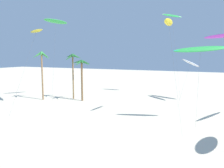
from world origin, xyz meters
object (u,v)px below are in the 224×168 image
object	(u,v)px
flying_kite_9	(56,21)
flying_kite_2	(169,22)
palm_tree_2	(82,67)
flying_kite_5	(36,31)
palm_tree_0	(42,60)
flying_kite_8	(172,16)
palm_tree_1	(73,61)
flying_kite_6	(200,49)
flying_kite_7	(190,63)
flying_kite_4	(223,36)

from	to	relation	value
flying_kite_9	flying_kite_2	bearing A→B (deg)	-12.98
palm_tree_2	flying_kite_5	xyz separation A→B (m)	(-5.93, -7.33, 7.37)
flying_kite_5	palm_tree_0	bearing A→B (deg)	123.70
palm_tree_0	palm_tree_2	xyz separation A→B (m)	(8.90, 2.88, -1.49)
palm_tree_0	flying_kite_8	distance (m)	33.47
palm_tree_1	flying_kite_8	size ratio (longest dim) A/B	0.50
palm_tree_1	flying_kite_5	xyz separation A→B (m)	(-2.90, -8.23, 6.13)
palm_tree_2	flying_kite_9	bearing A→B (deg)	179.70
palm_tree_0	flying_kite_6	distance (m)	34.49
palm_tree_2	flying_kite_6	world-z (taller)	flying_kite_6
palm_tree_0	flying_kite_5	size ratio (longest dim) A/B	0.70
palm_tree_2	flying_kite_2	xyz separation A→B (m)	(20.30, -6.24, 7.64)
palm_tree_1	flying_kite_7	world-z (taller)	palm_tree_1
flying_kite_2	flying_kite_6	bearing A→B (deg)	-12.92
palm_tree_0	flying_kite_9	distance (m)	9.41
flying_kite_5	flying_kite_7	distance (m)	33.29
flying_kite_4	flying_kite_5	world-z (taller)	flying_kite_5
flying_kite_6	flying_kite_7	distance (m)	18.05
flying_kite_9	flying_kite_8	bearing A→B (deg)	36.30
flying_kite_4	flying_kite_6	world-z (taller)	flying_kite_4
palm_tree_0	flying_kite_6	bearing A→B (deg)	-7.51
flying_kite_5	flying_kite_8	xyz separation A→B (m)	(21.82, 24.15, 4.96)
flying_kite_4	flying_kite_9	world-z (taller)	flying_kite_9
flying_kite_2	flying_kite_8	world-z (taller)	flying_kite_8
palm_tree_1	flying_kite_5	bearing A→B (deg)	-109.41
palm_tree_1	flying_kite_6	xyz separation A→B (m)	(28.27, -8.28, 2.16)
flying_kite_2	flying_kite_4	xyz separation A→B (m)	(7.56, 17.63, -1.06)
flying_kite_7	flying_kite_5	bearing A→B (deg)	-147.67
flying_kite_6	flying_kite_8	bearing A→B (deg)	111.12
flying_kite_4	flying_kite_6	bearing A→B (deg)	-97.91
flying_kite_8	flying_kite_9	bearing A→B (deg)	-143.70
palm_tree_2	flying_kite_5	world-z (taller)	flying_kite_5
flying_kite_7	palm_tree_0	bearing A→B (deg)	-156.94
palm_tree_0	flying_kite_9	bearing A→B (deg)	56.20
flying_kite_7	flying_kite_9	xyz separation A→B (m)	(-28.61, -10.09, 9.35)
palm_tree_1	flying_kite_7	size ratio (longest dim) A/B	1.08
flying_kite_2	palm_tree_2	bearing A→B (deg)	162.90
flying_kite_7	flying_kite_2	bearing A→B (deg)	-94.76
palm_tree_1	flying_kite_4	bearing A→B (deg)	18.75
palm_tree_1	flying_kite_9	bearing A→B (deg)	-167.54
flying_kite_4	flying_kite_7	distance (m)	8.52
palm_tree_1	flying_kite_9	xyz separation A→B (m)	(-3.92, -0.87, 8.98)
palm_tree_2	flying_kite_2	bearing A→B (deg)	-17.10
flying_kite_8	flying_kite_9	size ratio (longest dim) A/B	1.12
flying_kite_2	flying_kite_8	distance (m)	23.94
palm_tree_1	flying_kite_7	xyz separation A→B (m)	(24.69, 9.23, -0.37)
flying_kite_2	flying_kite_9	bearing A→B (deg)	167.02
flying_kite_5	palm_tree_1	bearing A→B (deg)	70.59
flying_kite_9	palm_tree_1	bearing A→B (deg)	12.46
flying_kite_5	palm_tree_2	bearing A→B (deg)	51.04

